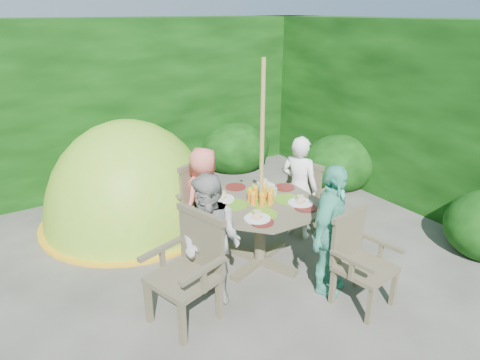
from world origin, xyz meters
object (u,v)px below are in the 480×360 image
dome_tent (133,220)px  child_left (211,241)px  parasol_pole (261,169)px  child_back (204,196)px  child_right (299,188)px  garden_chair_front (359,259)px  patio_table (261,212)px  garden_chair_left (190,267)px  garden_chair_back (186,197)px  child_front (330,231)px  garden_chair_right (310,192)px

dome_tent → child_left: bearing=-81.8°
parasol_pole → child_back: bearing=109.7°
child_right → dome_tent: bearing=20.9°
garden_chair_front → child_back: (-0.65, 1.79, 0.13)m
patio_table → garden_chair_left: size_ratio=1.70×
patio_table → dome_tent: dome_tent is taller
garden_chair_left → garden_chair_back: (0.67, 1.41, -0.01)m
child_right → patio_table: bearing=84.2°
child_right → child_front: size_ratio=0.96×
garden_chair_right → garden_chair_front: (-0.65, -1.41, -0.00)m
garden_chair_left → garden_chair_back: 1.56m
child_right → dome_tent: (-1.57, 1.49, -0.63)m
garden_chair_back → garden_chair_front: garden_chair_back is taller
parasol_pole → child_left: bearing=-160.3°
parasol_pole → child_right: size_ratio=1.74×
garden_chair_front → child_right: child_right is taller
garden_chair_back → child_right: bearing=122.3°
parasol_pole → child_back: 0.95m
garden_chair_right → child_back: (-1.31, 0.38, 0.12)m
dome_tent → garden_chair_right: bearing=-30.3°
child_left → garden_chair_front: bearing=25.9°
child_back → dome_tent: bearing=-83.4°
garden_chair_left → garden_chair_front: garden_chair_left is taller
child_right → dome_tent: 2.26m
child_front → dome_tent: (-1.08, 2.52, -0.66)m
garden_chair_left → child_front: 1.36m
child_left → dome_tent: dome_tent is taller
garden_chair_front → dome_tent: 3.08m
garden_chair_right → child_left: bearing=95.4°
garden_chair_left → child_right: (1.78, 0.64, 0.12)m
parasol_pole → child_front: (0.27, -0.75, -0.44)m
garden_chair_left → child_left: bearing=94.2°
parasol_pole → garden_chair_front: (0.39, -1.04, -0.64)m
garden_chair_left → child_back: child_back is taller
garden_chair_left → child_back: size_ratio=0.81×
parasol_pole → garden_chair_right: bearing=20.0°
child_right → child_back: bearing=39.2°
garden_chair_front → child_left: 1.38m
garden_chair_left → child_front: bearing=57.3°
child_front → child_left: bearing=126.7°
child_front → garden_chair_front: bearing=-95.6°
parasol_pole → garden_chair_left: (-1.03, -0.37, -0.59)m
garden_chair_front → dome_tent: (-1.20, 2.80, -0.46)m
parasol_pole → child_back: size_ratio=1.87×
child_back → dome_tent: dome_tent is taller
garden_chair_front → child_right: 1.37m
garden_chair_front → child_right: bearing=65.5°
child_right → child_front: bearing=129.2°
garden_chair_back → dome_tent: (-0.45, 0.73, -0.50)m
parasol_pole → dome_tent: 2.23m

